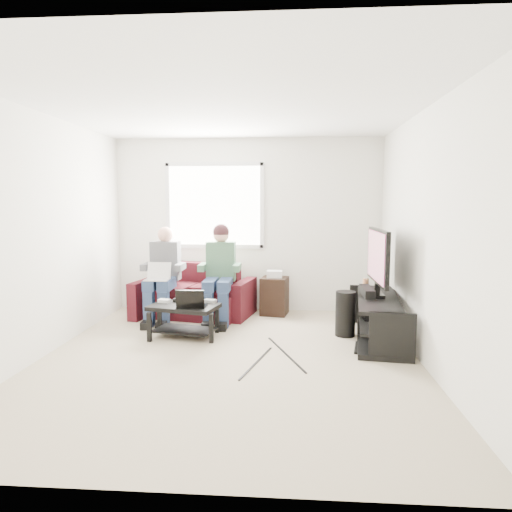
% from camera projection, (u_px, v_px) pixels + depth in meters
% --- Properties ---
extents(floor, '(4.50, 4.50, 0.00)m').
position_uv_depth(floor, '(229.00, 359.00, 4.83)').
color(floor, tan).
rests_on(floor, ground).
extents(ceiling, '(4.50, 4.50, 0.00)m').
position_uv_depth(ceiling, '(227.00, 106.00, 4.53)').
color(ceiling, white).
rests_on(ceiling, wall_back).
extents(wall_back, '(4.50, 0.00, 4.50)m').
position_uv_depth(wall_back, '(248.00, 225.00, 6.91)').
color(wall_back, white).
rests_on(wall_back, floor).
extents(wall_front, '(4.50, 0.00, 4.50)m').
position_uv_depth(wall_front, '(172.00, 269.00, 2.45)').
color(wall_front, white).
rests_on(wall_front, floor).
extents(wall_left, '(0.00, 4.50, 4.50)m').
position_uv_depth(wall_left, '(40.00, 236.00, 4.82)').
color(wall_left, white).
rests_on(wall_left, floor).
extents(wall_right, '(0.00, 4.50, 4.50)m').
position_uv_depth(wall_right, '(427.00, 238.00, 4.54)').
color(wall_right, white).
rests_on(wall_right, floor).
extents(window, '(1.48, 0.04, 1.28)m').
position_uv_depth(window, '(215.00, 206.00, 6.89)').
color(window, white).
rests_on(window, wall_back).
extents(sofa, '(1.76, 1.01, 0.75)m').
position_uv_depth(sofa, '(195.00, 296.00, 6.65)').
color(sofa, '#421015').
rests_on(sofa, floor).
extents(person_left, '(0.40, 0.70, 1.30)m').
position_uv_depth(person_left, '(163.00, 270.00, 6.37)').
color(person_left, navy).
rests_on(person_left, sofa).
extents(person_right, '(0.40, 0.71, 1.35)m').
position_uv_depth(person_right, '(220.00, 266.00, 6.33)').
color(person_right, navy).
rests_on(person_right, sofa).
extents(laptop_silver, '(0.35, 0.27, 0.24)m').
position_uv_depth(laptop_silver, '(157.00, 276.00, 6.11)').
color(laptop_silver, silver).
rests_on(laptop_silver, person_left).
extents(coffee_table, '(0.90, 0.67, 0.40)m').
position_uv_depth(coffee_table, '(184.00, 314.00, 5.59)').
color(coffee_table, black).
rests_on(coffee_table, floor).
extents(laptop_black, '(0.36, 0.28, 0.24)m').
position_uv_depth(laptop_black, '(192.00, 297.00, 5.47)').
color(laptop_black, black).
rests_on(laptop_black, coffee_table).
extents(controller_a, '(0.16, 0.12, 0.04)m').
position_uv_depth(controller_a, '(164.00, 301.00, 5.71)').
color(controller_a, silver).
rests_on(controller_a, coffee_table).
extents(controller_b, '(0.15, 0.11, 0.04)m').
position_uv_depth(controller_b, '(179.00, 300.00, 5.76)').
color(controller_b, black).
rests_on(controller_b, coffee_table).
extents(controller_c, '(0.16, 0.13, 0.04)m').
position_uv_depth(controller_c, '(210.00, 301.00, 5.70)').
color(controller_c, gray).
rests_on(controller_c, coffee_table).
extents(tv_stand, '(0.69, 1.64, 0.52)m').
position_uv_depth(tv_stand, '(378.00, 321.00, 5.47)').
color(tv_stand, black).
rests_on(tv_stand, floor).
extents(tv, '(0.12, 1.10, 0.81)m').
position_uv_depth(tv, '(378.00, 258.00, 5.48)').
color(tv, black).
rests_on(tv, tv_stand).
extents(soundbar, '(0.12, 0.50, 0.10)m').
position_uv_depth(soundbar, '(367.00, 291.00, 5.54)').
color(soundbar, black).
rests_on(soundbar, tv_stand).
extents(drink_cup, '(0.08, 0.08, 0.12)m').
position_uv_depth(drink_cup, '(366.00, 283.00, 6.06)').
color(drink_cup, '#B5754E').
rests_on(drink_cup, tv_stand).
extents(console_white, '(0.30, 0.22, 0.06)m').
position_uv_depth(console_white, '(385.00, 324.00, 5.07)').
color(console_white, silver).
rests_on(console_white, tv_stand).
extents(console_grey, '(0.34, 0.26, 0.08)m').
position_uv_depth(console_grey, '(373.00, 308.00, 5.76)').
color(console_grey, gray).
rests_on(console_grey, tv_stand).
extents(console_black, '(0.38, 0.30, 0.07)m').
position_uv_depth(console_black, '(379.00, 316.00, 5.41)').
color(console_black, black).
rests_on(console_black, tv_stand).
extents(subwoofer, '(0.25, 0.25, 0.56)m').
position_uv_depth(subwoofer, '(345.00, 314.00, 5.65)').
color(subwoofer, black).
rests_on(subwoofer, floor).
extents(keyboard_floor, '(0.21, 0.44, 0.02)m').
position_uv_depth(keyboard_floor, '(361.00, 348.00, 5.16)').
color(keyboard_floor, black).
rests_on(keyboard_floor, floor).
extents(end_table, '(0.37, 0.37, 0.65)m').
position_uv_depth(end_table, '(274.00, 295.00, 6.72)').
color(end_table, black).
rests_on(end_table, floor).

